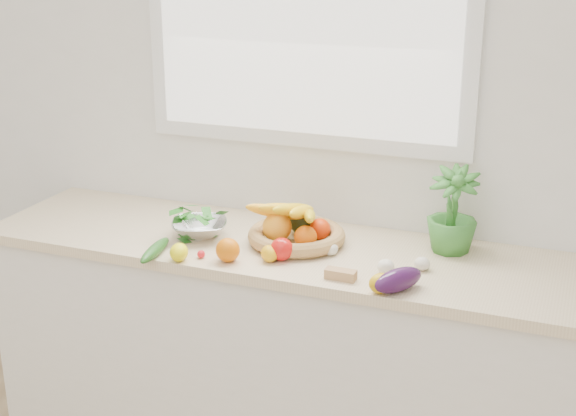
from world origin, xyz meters
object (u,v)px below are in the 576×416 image
at_px(eggplant, 398,280).
at_px(colander_with_spinach, 199,223).
at_px(cucumber, 155,250).
at_px(fruit_basket, 296,230).
at_px(apple, 282,249).
at_px(potted_herb, 452,211).

xyz_separation_m(eggplant, colander_with_spinach, (-0.81, 0.19, 0.02)).
relative_size(cucumber, colander_with_spinach, 0.86).
bearing_deg(cucumber, fruit_basket, 34.75).
bearing_deg(fruit_basket, apple, -86.40).
relative_size(potted_herb, colander_with_spinach, 1.18).
distance_m(potted_herb, fruit_basket, 0.57).
bearing_deg(fruit_basket, eggplant, -30.77).
bearing_deg(eggplant, colander_with_spinach, 166.55).
bearing_deg(cucumber, colander_with_spinach, 73.24).
relative_size(eggplant, colander_with_spinach, 0.70).
bearing_deg(apple, eggplant, -13.10).
bearing_deg(apple, potted_herb, 29.41).
distance_m(apple, cucumber, 0.45).
bearing_deg(apple, cucumber, -163.66).
xyz_separation_m(apple, colander_with_spinach, (-0.37, 0.09, 0.02)).
relative_size(apple, fruit_basket, 0.18).
bearing_deg(apple, colander_with_spinach, 166.13).
distance_m(fruit_basket, colander_with_spinach, 0.37).
distance_m(eggplant, potted_herb, 0.43).
relative_size(apple, colander_with_spinach, 0.30).
bearing_deg(fruit_basket, potted_herb, 13.88).
xyz_separation_m(cucumber, fruit_basket, (0.42, 0.29, 0.03)).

